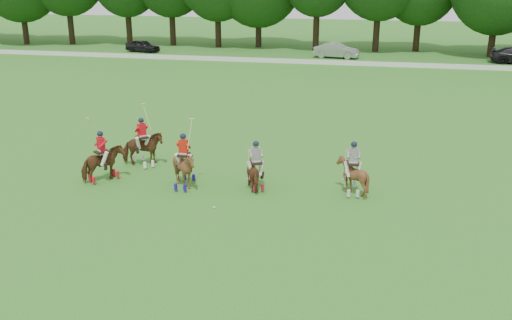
% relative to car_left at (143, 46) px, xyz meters
% --- Properties ---
extents(ground, '(180.00, 180.00, 0.00)m').
position_rel_car_left_xyz_m(ground, '(18.67, -42.50, -0.67)').
color(ground, '#29651D').
rests_on(ground, ground).
extents(boundary_rail, '(120.00, 0.10, 0.44)m').
position_rel_car_left_xyz_m(boundary_rail, '(18.67, -4.50, -0.45)').
color(boundary_rail, white).
rests_on(boundary_rail, ground).
extents(car_left, '(4.15, 2.32, 1.33)m').
position_rel_car_left_xyz_m(car_left, '(0.00, 0.00, 0.00)').
color(car_left, black).
rests_on(car_left, ground).
extents(car_mid, '(4.78, 2.12, 1.52)m').
position_rel_car_left_xyz_m(car_mid, '(21.39, 0.00, 0.09)').
color(car_mid, '#9FA0A5').
rests_on(car_mid, ground).
extents(polo_red_a, '(1.79, 1.96, 2.80)m').
position_rel_car_left_xyz_m(polo_red_a, '(14.32, -38.44, 0.15)').
color(polo_red_a, '#4B2314').
rests_on(polo_red_a, ground).
extents(polo_red_b, '(2.10, 2.10, 2.86)m').
position_rel_car_left_xyz_m(polo_red_b, '(15.21, -36.13, 0.16)').
color(polo_red_b, '#4B2314').
rests_on(polo_red_b, ground).
extents(polo_red_c, '(1.37, 1.53, 2.91)m').
position_rel_car_left_xyz_m(polo_red_c, '(18.03, -38.40, 0.19)').
color(polo_red_c, '#4B2314').
rests_on(polo_red_c, ground).
extents(polo_stripe_a, '(1.36, 1.76, 2.09)m').
position_rel_car_left_xyz_m(polo_stripe_a, '(21.02, -37.92, 0.07)').
color(polo_stripe_a, '#4B2314').
rests_on(polo_stripe_a, ground).
extents(polo_stripe_b, '(1.44, 1.57, 2.24)m').
position_rel_car_left_xyz_m(polo_stripe_b, '(25.01, -37.64, 0.13)').
color(polo_stripe_b, '#4B2314').
rests_on(polo_stripe_b, ground).
extents(polo_ball, '(0.09, 0.09, 0.09)m').
position_rel_car_left_xyz_m(polo_ball, '(19.88, -40.34, -0.62)').
color(polo_ball, white).
rests_on(polo_ball, ground).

